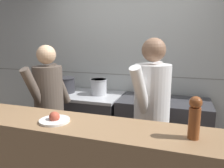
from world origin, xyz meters
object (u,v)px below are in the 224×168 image
at_px(sauce_pot, 99,87).
at_px(mixing_bowl_steel, 143,96).
at_px(chefs_knife, 150,102).
at_px(oven_range, 84,122).
at_px(chef_head_cook, 49,108).
at_px(plated_dish_main, 55,119).
at_px(pepper_mill, 195,117).
at_px(stock_pot, 65,85).
at_px(chef_sous, 151,116).

relative_size(sauce_pot, mixing_bowl_steel, 1.04).
xyz_separation_m(sauce_pot, mixing_bowl_steel, (0.65, -0.04, -0.07)).
bearing_deg(chefs_knife, sauce_pot, 166.09).
distance_m(oven_range, chef_head_cook, 0.89).
relative_size(chefs_knife, plated_dish_main, 1.53).
distance_m(oven_range, mixing_bowl_steel, 1.02).
bearing_deg(pepper_mill, plated_dish_main, -178.41).
bearing_deg(chefs_knife, stock_pot, 173.04).
height_order(sauce_pot, pepper_mill, pepper_mill).
bearing_deg(oven_range, pepper_mill, -44.13).
relative_size(stock_pot, plated_dish_main, 1.30).
height_order(stock_pot, plated_dish_main, plated_dish_main).
xyz_separation_m(plated_dish_main, chef_head_cook, (-0.54, 0.70, -0.17)).
xyz_separation_m(mixing_bowl_steel, pepper_mill, (0.59, -1.41, 0.25)).
xyz_separation_m(oven_range, chefs_knife, (1.01, -0.17, 0.46)).
bearing_deg(chefs_knife, mixing_bowl_steel, 128.34).
bearing_deg(chef_head_cook, plated_dish_main, -41.40).
xyz_separation_m(mixing_bowl_steel, plated_dish_main, (-0.42, -1.44, 0.13)).
height_order(oven_range, mixing_bowl_steel, mixing_bowl_steel).
bearing_deg(pepper_mill, chef_sous, 118.87).
xyz_separation_m(sauce_pot, pepper_mill, (1.24, -1.45, 0.18)).
distance_m(oven_range, plated_dish_main, 1.65).
bearing_deg(chef_head_cook, chefs_knife, 40.03).
distance_m(stock_pot, mixing_bowl_steel, 1.19).
bearing_deg(chef_sous, plated_dish_main, -113.92).
relative_size(pepper_mill, chef_sous, 0.16).
distance_m(stock_pot, chef_sous, 1.61).
relative_size(sauce_pot, pepper_mill, 0.88).
distance_m(mixing_bowl_steel, pepper_mill, 1.55).
height_order(stock_pot, sauce_pot, same).
xyz_separation_m(pepper_mill, chef_sous, (-0.36, 0.65, -0.25)).
bearing_deg(chef_head_cook, sauce_pot, 79.93).
xyz_separation_m(sauce_pot, chef_head_cook, (-0.30, -0.78, -0.11)).
xyz_separation_m(oven_range, stock_pot, (-0.30, -0.01, 0.57)).
distance_m(stock_pot, sauce_pot, 0.53).
distance_m(stock_pot, chef_head_cook, 0.79).
bearing_deg(chefs_knife, chef_head_cook, -151.14).
xyz_separation_m(mixing_bowl_steel, chef_head_cook, (-0.96, -0.74, -0.04)).
distance_m(sauce_pot, pepper_mill, 1.92).
xyz_separation_m(sauce_pot, chefs_knife, (0.77, -0.19, -0.11)).
relative_size(pepper_mill, chef_head_cook, 0.17).
bearing_deg(chef_sous, mixing_bowl_steel, 126.35).
bearing_deg(mixing_bowl_steel, chef_head_cook, -142.34).
xyz_separation_m(oven_range, chef_sous, (1.12, -0.78, 0.49)).
bearing_deg(sauce_pot, plated_dish_main, -81.10).
distance_m(plated_dish_main, chef_head_cook, 0.90).
xyz_separation_m(chefs_knife, pepper_mill, (0.47, -1.26, 0.29)).
distance_m(sauce_pot, plated_dish_main, 1.50).
xyz_separation_m(stock_pot, chef_head_cook, (0.23, -0.75, -0.11)).
bearing_deg(plated_dish_main, chef_head_cook, 127.44).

